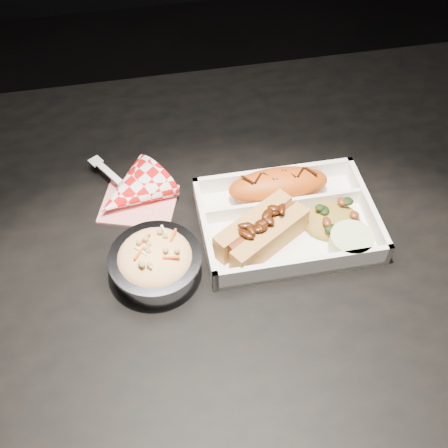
{
  "coord_description": "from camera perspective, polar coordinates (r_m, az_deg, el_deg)",
  "views": [
    {
      "loc": [
        -0.07,
        -0.5,
        1.39
      ],
      "look_at": [
        0.02,
        -0.03,
        0.81
      ],
      "focal_mm": 45.0,
      "sensor_mm": 36.0,
      "label": 1
    }
  ],
  "objects": [
    {
      "name": "hotdog",
      "position": [
        0.78,
        3.82,
        -0.73
      ],
      "size": [
        0.14,
        0.12,
        0.06
      ],
      "rotation": [
        0.0,
        0.0,
        0.56
      ],
      "color": "#C38A42",
      "rests_on": "food_tray"
    },
    {
      "name": "napkin_fork",
      "position": [
        0.86,
        -9.45,
        3.09
      ],
      "size": [
        0.15,
        0.16,
        0.1
      ],
      "rotation": [
        0.0,
        0.0,
        -1.01
      ],
      "color": "red",
      "rests_on": "dining_table"
    },
    {
      "name": "cupcake_liner",
      "position": [
        0.8,
        12.74,
        -1.89
      ],
      "size": [
        0.06,
        0.06,
        0.03
      ],
      "primitive_type": "cylinder",
      "color": "beige",
      "rests_on": "food_tray"
    },
    {
      "name": "dining_table",
      "position": [
        0.89,
        -1.63,
        -4.78
      ],
      "size": [
        1.2,
        0.8,
        0.75
      ],
      "color": "black",
      "rests_on": "ground"
    },
    {
      "name": "fried_pastry",
      "position": [
        0.84,
        5.55,
        3.92
      ],
      "size": [
        0.15,
        0.06,
        0.05
      ],
      "primitive_type": "ellipsoid",
      "rotation": [
        0.0,
        0.0,
        -0.01
      ],
      "color": "#C34F13",
      "rests_on": "food_tray"
    },
    {
      "name": "foil_coleslaw_cup",
      "position": [
        0.76,
        -6.98,
        -3.8
      ],
      "size": [
        0.12,
        0.12,
        0.07
      ],
      "color": "silver",
      "rests_on": "dining_table"
    },
    {
      "name": "floor",
      "position": [
        1.51,
        -1.02,
        -19.78
      ],
      "size": [
        4.0,
        4.0,
        0.05
      ],
      "primitive_type": "cube",
      "color": "black",
      "rests_on": "ground"
    },
    {
      "name": "food_tray",
      "position": [
        0.82,
        6.37,
        0.15
      ],
      "size": [
        0.25,
        0.18,
        0.04
      ],
      "rotation": [
        0.0,
        0.0,
        -0.01
      ],
      "color": "white",
      "rests_on": "dining_table"
    },
    {
      "name": "fried_rice_mound",
      "position": [
        0.83,
        11.01,
        0.75
      ],
      "size": [
        0.09,
        0.07,
        0.03
      ],
      "primitive_type": "ellipsoid",
      "rotation": [
        0.0,
        0.0,
        -0.01
      ],
      "color": "#AB8931",
      "rests_on": "food_tray"
    }
  ]
}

